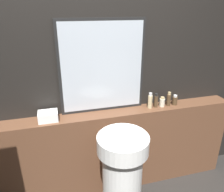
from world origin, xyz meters
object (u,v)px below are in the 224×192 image
conditioner_bottle (156,101)px  towel_stack (48,116)px  shampoo_bottle (150,101)px  body_wash_bottle (169,99)px  mirror (102,67)px  hand_soap_bottle (175,100)px  pedestal_sink (122,177)px  lotion_bottle (162,102)px

conditioner_bottle → towel_stack: bearing=180.0°
shampoo_bottle → body_wash_bottle: (0.21, 0.00, -0.01)m
mirror → hand_soap_bottle: bearing=-6.4°
shampoo_bottle → body_wash_bottle: bearing=0.0°
conditioner_bottle → body_wash_bottle: body_wash_bottle is taller
pedestal_sink → lotion_bottle: size_ratio=8.97×
towel_stack → body_wash_bottle: bearing=0.0°
conditioner_bottle → hand_soap_bottle: 0.22m
pedestal_sink → body_wash_bottle: size_ratio=6.17×
mirror → shampoo_bottle: bearing=-10.2°
shampoo_bottle → conditioner_bottle: (0.07, -0.00, -0.01)m
body_wash_bottle → towel_stack: bearing=-180.0°
pedestal_sink → mirror: (-0.04, 0.52, 0.84)m
shampoo_bottle → body_wash_bottle: 0.21m
conditioner_bottle → pedestal_sink: bearing=-138.5°
lotion_bottle → body_wash_bottle: bearing=0.0°
shampoo_bottle → lotion_bottle: shampoo_bottle is taller
pedestal_sink → hand_soap_bottle: (0.71, 0.44, 0.46)m
mirror → hand_soap_bottle: size_ratio=8.03×
body_wash_bottle → hand_soap_bottle: 0.07m
lotion_bottle → mirror: bearing=172.1°
towel_stack → shampoo_bottle: 1.00m
conditioner_bottle → hand_soap_bottle: size_ratio=1.37×
mirror → body_wash_bottle: (0.68, -0.08, -0.37)m
lotion_bottle → body_wash_bottle: size_ratio=0.69×
pedestal_sink → body_wash_bottle: (0.64, 0.44, 0.48)m
hand_soap_bottle → body_wash_bottle: bearing=180.0°
mirror → hand_soap_bottle: mirror is taller
conditioner_bottle → lotion_bottle: bearing=0.0°
pedestal_sink → body_wash_bottle: body_wash_bottle is taller
lotion_bottle → hand_soap_bottle: bearing=0.0°
pedestal_sink → body_wash_bottle: 0.91m
mirror → conditioner_bottle: (0.53, -0.08, -0.37)m
pedestal_sink → mirror: mirror is taller
shampoo_bottle → lotion_bottle: (0.14, -0.00, -0.03)m
mirror → towel_stack: 0.66m
towel_stack → shampoo_bottle: bearing=0.0°
lotion_bottle → body_wash_bottle: 0.08m
conditioner_bottle → hand_soap_bottle: (0.22, 0.00, -0.02)m
pedestal_sink → shampoo_bottle: bearing=45.6°
pedestal_sink → hand_soap_bottle: 0.95m
pedestal_sink → conditioner_bottle: size_ratio=6.22×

